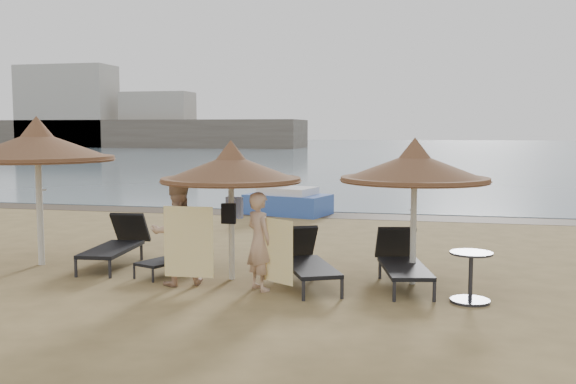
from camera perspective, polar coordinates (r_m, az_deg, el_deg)
name	(u,v)px	position (r m, az deg, el deg)	size (l,w,h in m)	color
ground	(243,287)	(10.99, -4.02, -8.44)	(160.00, 160.00, 0.00)	olive
sea	(410,148)	(90.30, 10.80, 3.82)	(200.00, 140.00, 0.03)	slate
wet_sand_strip	(330,215)	(20.02, 3.76, -2.04)	(200.00, 1.60, 0.01)	#463A2A
far_shore	(232,127)	(92.43, -5.04, 5.73)	(150.00, 54.80, 12.00)	#665D52
palapa_left	(37,147)	(13.37, -21.39, 3.78)	(2.95, 2.95, 2.92)	silver
palapa_center	(231,169)	(11.29, -5.09, 2.07)	(2.50, 2.50, 2.48)	silver
palapa_right	(415,168)	(11.10, 11.18, 2.13)	(2.55, 2.55, 2.53)	silver
lounger_far_left	(117,243)	(13.12, -14.93, -4.39)	(0.91, 2.20, 0.96)	#292930
lounger_near_left	(178,255)	(12.21, -9.77, -5.55)	(1.08, 1.66, 0.71)	#292930
lounger_near_right	(306,260)	(11.15, 1.59, -6.02)	(1.49, 2.17, 0.93)	#292930
lounger_far_right	(402,261)	(11.23, 10.09, -6.03)	(1.12, 2.16, 0.92)	#292930
side_table	(471,279)	(10.35, 15.92, -7.42)	(0.65, 0.65, 0.79)	#292930
person_left	(177,224)	(11.12, -9.87, -2.84)	(0.96, 0.63, 2.10)	tan
person_right	(259,233)	(10.62, -2.55, -3.69)	(0.87, 0.57, 1.90)	tan
towel_left	(189,242)	(10.70, -8.84, -4.41)	(0.84, 0.06, 1.18)	yellow
towel_right	(276,251)	(10.33, -1.03, -5.26)	(0.64, 0.41, 1.04)	yellow
bag_patterned	(234,208)	(11.53, -4.79, -1.40)	(0.31, 0.14, 0.38)	white
bag_dark	(229,214)	(11.22, -5.31, -1.92)	(0.25, 0.09, 0.35)	black
pedal_boat	(287,200)	(20.14, -0.09, -0.75)	(2.81, 2.08, 1.17)	#3359B8
buoy_left	(259,174)	(35.04, -2.60, 1.57)	(0.40, 0.40, 0.40)	#EBAF09
buoy_mid	(440,172)	(38.55, 13.38, 1.72)	(0.31, 0.31, 0.31)	#EBAF09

